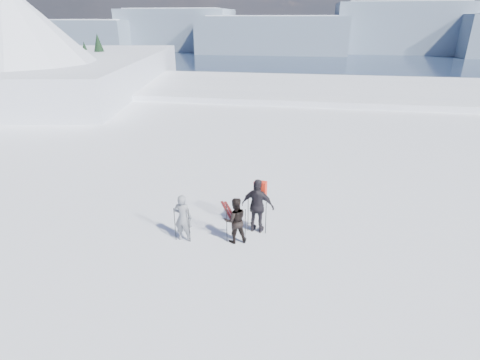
# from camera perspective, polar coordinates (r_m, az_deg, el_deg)

# --- Properties ---
(lake_basin) EXTENTS (820.00, 820.00, 71.62)m
(lake_basin) POSITION_cam_1_polar(r_m,az_deg,el_deg) (40.49, 9.45, 4.26)
(lake_basin) COLOR white
(lake_basin) RESTS_ON ground
(far_mountain_range) EXTENTS (770.00, 110.00, 53.00)m
(far_mountain_range) POSITION_cam_1_polar(r_m,az_deg,el_deg) (464.25, 14.39, 21.13)
(far_mountain_range) COLOR slate
(far_mountain_range) RESTS_ON ground
(near_ridge) EXTENTS (31.37, 35.68, 25.62)m
(near_ridge) POSITION_cam_1_polar(r_m,az_deg,el_deg) (47.08, -25.01, 8.93)
(near_ridge) COLOR white
(near_ridge) RESTS_ON ground
(skier_grey) EXTENTS (0.61, 0.42, 1.60)m
(skier_grey) POSITION_cam_1_polar(r_m,az_deg,el_deg) (12.05, -8.69, -5.71)
(skier_grey) COLOR gray
(skier_grey) RESTS_ON ground
(skier_dark) EXTENTS (0.90, 0.81, 1.53)m
(skier_dark) POSITION_cam_1_polar(r_m,az_deg,el_deg) (11.84, -0.74, -6.16)
(skier_dark) COLOR black
(skier_dark) RESTS_ON ground
(skier_pack) EXTENTS (1.17, 0.64, 1.89)m
(skier_pack) POSITION_cam_1_polar(r_m,az_deg,el_deg) (12.32, 2.72, -4.00)
(skier_pack) COLOR black
(skier_pack) RESTS_ON ground
(backpack) EXTENTS (0.44, 0.29, 0.55)m
(backpack) POSITION_cam_1_polar(r_m,az_deg,el_deg) (12.03, 3.18, 1.67)
(backpack) COLOR red
(backpack) RESTS_ON skier_pack
(ski_poles) EXTENTS (2.84, 1.02, 1.33)m
(ski_poles) POSITION_cam_1_polar(r_m,az_deg,el_deg) (12.08, -2.15, -6.35)
(ski_poles) COLOR black
(ski_poles) RESTS_ON ground
(skis_loose) EXTENTS (0.97, 1.57, 0.03)m
(skis_loose) POSITION_cam_1_polar(r_m,az_deg,el_deg) (13.94, -1.69, -4.81)
(skis_loose) COLOR black
(skis_loose) RESTS_ON ground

